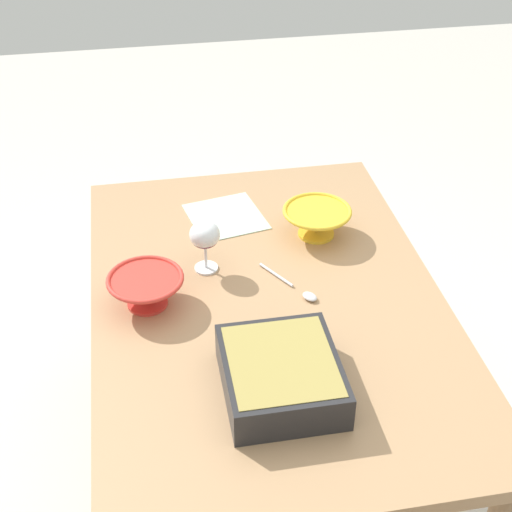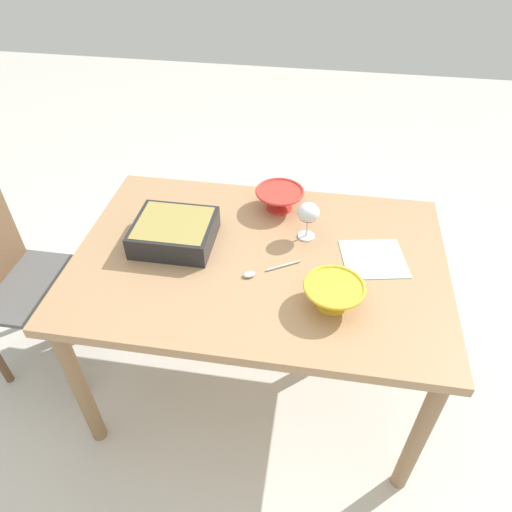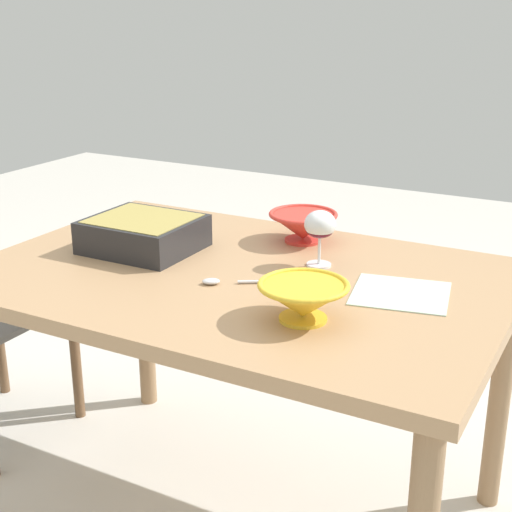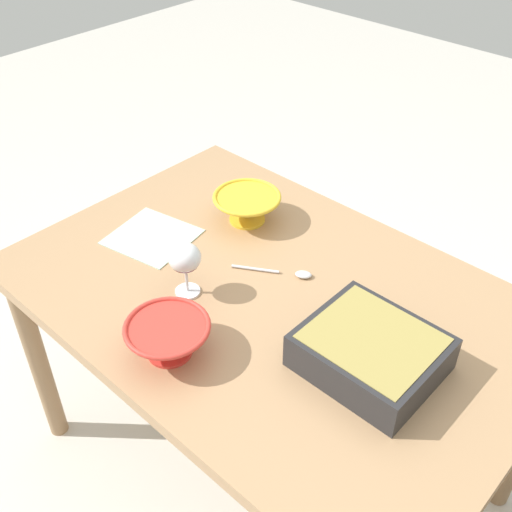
{
  "view_description": "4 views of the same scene",
  "coord_description": "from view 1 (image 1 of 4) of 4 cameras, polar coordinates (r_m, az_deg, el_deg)",
  "views": [
    {
      "loc": [
        -1.5,
        0.3,
        1.99
      ],
      "look_at": [
        0.13,
        0.01,
        0.79
      ],
      "focal_mm": 52.63,
      "sensor_mm": 36.0,
      "label": 1
    },
    {
      "loc": [
        0.19,
        -1.28,
        1.89
      ],
      "look_at": [
        -0.01,
        -0.03,
        0.78
      ],
      "focal_mm": 33.09,
      "sensor_mm": 36.0,
      "label": 2
    },
    {
      "loc": [
        0.89,
        -1.55,
        1.41
      ],
      "look_at": [
        0.05,
        -0.01,
        0.8
      ],
      "focal_mm": 51.96,
      "sensor_mm": 36.0,
      "label": 3
    },
    {
      "loc": [
        -0.78,
        0.9,
        1.81
      ],
      "look_at": [
        0.1,
        -0.05,
        0.79
      ],
      "focal_mm": 43.59,
      "sensor_mm": 36.0,
      "label": 4
    }
  ],
  "objects": [
    {
      "name": "serving_spoon",
      "position": [
        1.99,
        3.29,
        -2.56
      ],
      "size": [
        0.2,
        0.13,
        0.01
      ],
      "color": "silver",
      "rests_on": "dining_table"
    },
    {
      "name": "mixing_bowl",
      "position": [
        2.19,
        4.64,
        2.71
      ],
      "size": [
        0.2,
        0.2,
        0.09
      ],
      "color": "yellow",
      "rests_on": "dining_table"
    },
    {
      "name": "small_bowl",
      "position": [
        1.94,
        -8.35,
        -2.5
      ],
      "size": [
        0.2,
        0.2,
        0.09
      ],
      "color": "red",
      "rests_on": "dining_table"
    },
    {
      "name": "napkin",
      "position": [
        2.29,
        -2.32,
        3.01
      ],
      "size": [
        0.26,
        0.25,
        0.0
      ],
      "primitive_type": "cube",
      "rotation": [
        0.0,
        0.0,
        0.19
      ],
      "color": "#B2CCB7",
      "rests_on": "dining_table"
    },
    {
      "name": "dining_table",
      "position": [
        2.02,
        0.91,
        -5.15
      ],
      "size": [
        1.35,
        0.92,
        0.75
      ],
      "color": "tan",
      "rests_on": "ground_plane"
    },
    {
      "name": "casserole_dish",
      "position": [
        1.69,
        1.92,
        -8.93
      ],
      "size": [
        0.29,
        0.26,
        0.09
      ],
      "color": "#262628",
      "rests_on": "dining_table"
    },
    {
      "name": "ground_plane",
      "position": [
        2.51,
        0.76,
        -16.69
      ],
      "size": [
        8.0,
        8.0,
        0.0
      ],
      "primitive_type": "plane",
      "color": "beige"
    },
    {
      "name": "wine_glass",
      "position": [
        2.02,
        -3.91,
        1.45
      ],
      "size": [
        0.08,
        0.08,
        0.15
      ],
      "color": "white",
      "rests_on": "dining_table"
    }
  ]
}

